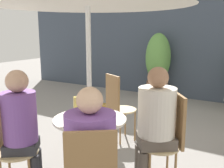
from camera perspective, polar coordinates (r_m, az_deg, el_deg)
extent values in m
cube|color=#3D4756|center=(6.06, 20.19, 10.50)|extent=(10.00, 0.06, 3.00)
cylinder|color=black|center=(2.58, -4.71, -15.37)|extent=(0.06, 0.06, 0.72)
cylinder|color=silver|center=(2.44, -4.85, -7.64)|extent=(0.67, 0.67, 0.02)
cylinder|color=tan|center=(2.63, -19.85, -13.70)|extent=(0.38, 0.38, 0.02)
cylinder|color=olive|center=(2.87, -21.38, -16.70)|extent=(0.02, 0.02, 0.44)
cylinder|color=olive|center=(2.81, -16.33, -16.95)|extent=(0.02, 0.02, 0.44)
cylinder|color=tan|center=(2.63, 10.33, -13.14)|extent=(0.38, 0.38, 0.02)
cylinder|color=olive|center=(2.87, 11.95, -16.09)|extent=(0.02, 0.02, 0.44)
cylinder|color=olive|center=(2.81, 6.94, -16.52)|extent=(0.02, 0.02, 0.44)
cube|color=olive|center=(2.59, 14.22, -7.58)|extent=(0.21, 0.28, 0.50)
cylinder|color=tan|center=(3.70, 2.40, -5.59)|extent=(0.38, 0.38, 0.02)
cylinder|color=olive|center=(3.82, -0.22, -8.69)|extent=(0.02, 0.02, 0.44)
cylinder|color=olive|center=(3.62, 1.80, -9.85)|extent=(0.02, 0.02, 0.44)
cylinder|color=olive|center=(3.94, 2.89, -8.04)|extent=(0.02, 0.02, 0.44)
cylinder|color=olive|center=(3.75, 5.01, -9.11)|extent=(0.02, 0.02, 0.44)
cube|color=olive|center=(3.55, 0.13, -2.01)|extent=(0.30, 0.18, 0.50)
cube|color=#2D2D33|center=(2.60, -19.06, -12.62)|extent=(0.39, 0.38, 0.09)
cylinder|color=#7A4C9E|center=(2.50, -19.48, -6.83)|extent=(0.30, 0.30, 0.46)
sphere|color=tan|center=(2.42, -20.00, 0.60)|extent=(0.20, 0.20, 0.20)
cylinder|color=#7A4C9E|center=(1.84, -4.72, -12.88)|extent=(0.35, 0.35, 0.44)
sphere|color=#DBAD89|center=(1.73, -4.89, -3.56)|extent=(0.18, 0.18, 0.18)
cylinder|color=brown|center=(2.77, 6.07, -17.04)|extent=(0.11, 0.11, 0.43)
cube|color=brown|center=(2.60, 9.52, -11.94)|extent=(0.45, 0.44, 0.11)
cylinder|color=beige|center=(2.50, 9.73, -5.97)|extent=(0.36, 0.36, 0.46)
sphere|color=#9E7051|center=(2.42, 9.99, 1.43)|extent=(0.19, 0.19, 0.19)
cylinder|color=#DBC65B|center=(2.47, -7.62, -4.90)|extent=(0.07, 0.07, 0.19)
cylinder|color=#B28433|center=(2.28, -5.58, -6.36)|extent=(0.07, 0.07, 0.18)
cylinder|color=#B28433|center=(2.35, -2.03, -6.10)|extent=(0.06, 0.06, 0.15)
cylinder|color=#DBC65B|center=(2.53, -4.11, -4.54)|extent=(0.06, 0.06, 0.18)
cylinder|color=#93664C|center=(6.16, 9.77, -1.21)|extent=(0.49, 0.49, 0.39)
ellipsoid|color=#609947|center=(6.04, 10.01, 5.69)|extent=(0.57, 0.57, 1.10)
cylinder|color=silver|center=(2.36, -4.96, -1.39)|extent=(0.04, 0.04, 2.02)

